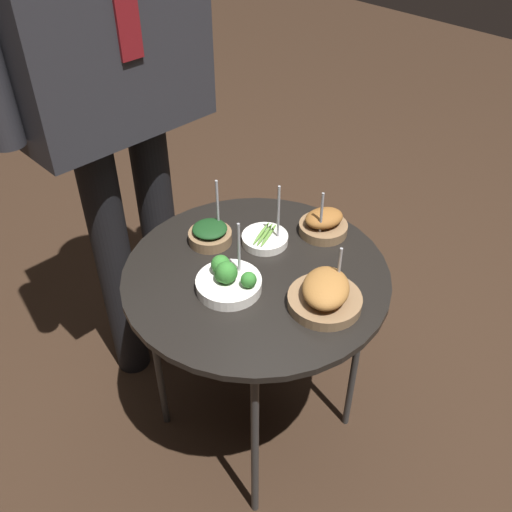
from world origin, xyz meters
The scene contains 8 objects.
ground_plane centered at (0.00, 0.00, 0.00)m, with size 8.00×8.00×0.00m, color black.
serving_cart centered at (0.00, 0.00, 0.58)m, with size 0.66×0.66×0.62m.
bowl_roast_mid_right centered at (0.24, -0.01, 0.65)m, with size 0.13×0.13×0.15m.
bowl_broccoli_near_rim centered at (-0.09, 0.00, 0.65)m, with size 0.16×0.16×0.17m.
bowl_roast_back_left centered at (0.03, -0.20, 0.66)m, with size 0.18×0.17×0.14m.
bowl_spinach_center centered at (0.00, 0.17, 0.65)m, with size 0.11×0.11×0.17m.
bowl_asparagus_front_center centered at (0.10, 0.07, 0.64)m, with size 0.12×0.12×0.18m.
waiter_figure centered at (-0.05, 0.47, 1.11)m, with size 0.64×0.24×1.75m.
Camera 1 is at (-0.75, -0.76, 1.54)m, focal length 40.00 mm.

